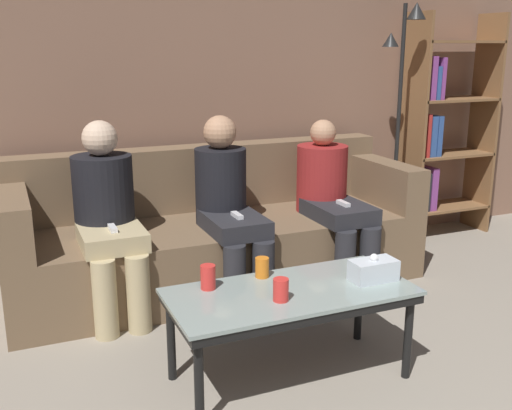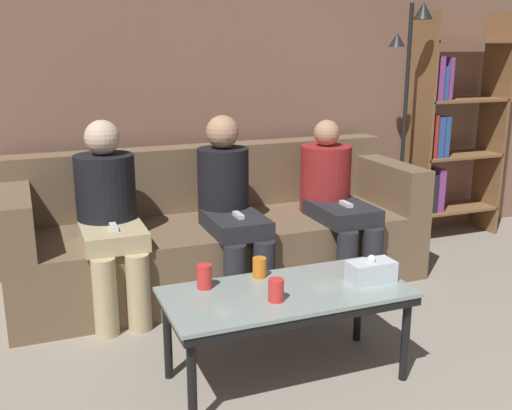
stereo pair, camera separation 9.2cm
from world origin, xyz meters
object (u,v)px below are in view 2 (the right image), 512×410
Objects in this scene: couch at (219,235)px; cup_near_right at (204,277)px; seated_person_mid_right at (334,196)px; cup_far_center at (276,290)px; seated_person_mid_left at (230,202)px; cup_near_left at (259,268)px; tissue_box at (371,271)px; bookshelf at (448,132)px; coffee_table at (287,299)px; seated_person_left_end at (109,211)px; standing_lamp at (407,102)px.

couch is 1.22m from cup_near_right.
seated_person_mid_right is (0.72, -0.23, 0.25)m from couch.
seated_person_mid_left reaches higher than cup_far_center.
tissue_box is at bearing -27.48° from cup_near_left.
cup_near_right is at bearing -115.76° from seated_person_mid_left.
cup_near_left is 2.59m from bookshelf.
cup_near_right is at bearing 154.77° from coffee_table.
cup_near_left is at bearing -99.69° from seated_person_mid_left.
cup_near_left is 0.09× the size of seated_person_mid_left.
cup_far_center is 1.16m from seated_person_mid_left.
seated_person_mid_left is at bearing -165.87° from bookshelf.
seated_person_mid_left is (0.00, -0.23, 0.28)m from couch.
couch is at bearing 90.00° from seated_person_mid_left.
seated_person_mid_left is at bearing -90.00° from couch.
coffee_table is at bearing -94.89° from seated_person_mid_left.
coffee_table is 9.93× the size of cup_near_right.
cup_far_center is 2.78m from bookshelf.
tissue_box is 1.54m from seated_person_left_end.
coffee_table is at bearing -25.23° from cup_near_right.
seated_person_left_end is at bearing -169.95° from bookshelf.
seated_person_mid_left is at bearing 179.49° from seated_person_mid_right.
cup_near_right is at bearing -173.08° from cup_near_left.
tissue_box reaches higher than cup_far_center.
bookshelf is (2.11, 1.56, 0.46)m from coffee_table.
cup_near_left is 0.29m from cup_far_center.
cup_near_left is 0.88m from seated_person_mid_left.
cup_far_center is at bearing -45.30° from cup_near_right.
tissue_box is 1.17m from seated_person_mid_right.
cup_far_center is at bearing -97.27° from cup_near_left.
coffee_table is 1.27m from seated_person_left_end.
seated_person_mid_right reaches higher than tissue_box.
bookshelf is at bearing 32.29° from cup_near_left.
coffee_table is at bearing -59.61° from seated_person_left_end.
bookshelf is (2.02, 0.28, 0.54)m from couch.
coffee_table is at bearing -143.45° from bookshelf.
cup_near_right is 1.00m from seated_person_mid_left.
couch is at bearing 82.40° from cup_far_center.
seated_person_mid_right is (0.87, 0.85, 0.08)m from cup_near_left.
cup_far_center is at bearing -138.30° from standing_lamp.
coffee_table is 1.00× the size of seated_person_left_end.
coffee_table is 0.43m from tissue_box.
seated_person_left_end reaches higher than cup_far_center.
bookshelf is at bearing 15.69° from standing_lamp.
couch reaches higher than tissue_box.
coffee_table is 0.63× the size of bookshelf.
cup_near_left is at bearing 106.11° from coffee_table.
cup_far_center is 1.29m from seated_person_left_end.
cup_near_left is 1.06m from seated_person_left_end.
cup_far_center is (-0.18, -1.37, 0.18)m from couch.
couch is 1.38m from tissue_box.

